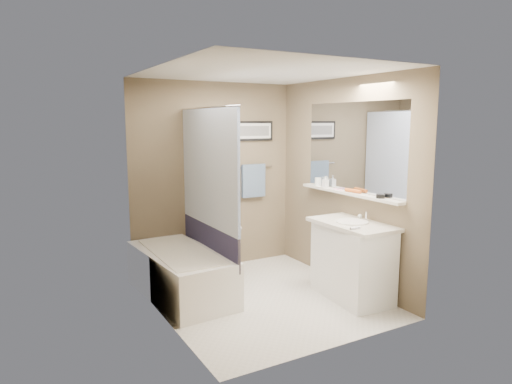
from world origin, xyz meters
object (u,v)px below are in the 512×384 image
bathtub (181,274)px  candle_bowl_near (380,196)px  glass_jar (318,182)px  vanity (352,262)px  toilet (223,247)px  hair_brush_front (353,191)px  soap_bottle (325,182)px

bathtub → candle_bowl_near: (1.79, -1.15, 0.89)m
glass_jar → vanity: bearing=-101.9°
toilet → vanity: vanity is taller
bathtub → candle_bowl_near: bearing=-37.0°
bathtub → hair_brush_front: size_ratio=6.82×
bathtub → soap_bottle: size_ratio=11.01×
hair_brush_front → glass_jar: bearing=90.0°
soap_bottle → vanity: bearing=-104.2°
toilet → vanity: size_ratio=0.79×
bathtub → candle_bowl_near: 2.30m
bathtub → glass_jar: glass_jar is taller
hair_brush_front → soap_bottle: (0.00, 0.50, 0.05)m
candle_bowl_near → glass_jar: 1.07m
hair_brush_front → glass_jar: (0.00, 0.65, 0.03)m
vanity → soap_bottle: bearing=81.1°
vanity → toilet: bearing=128.7°
hair_brush_front → bathtub: bearing=157.7°
vanity → glass_jar: size_ratio=9.00×
soap_bottle → toilet: bearing=149.8°
toilet → vanity: 1.63m
bathtub → toilet: (0.70, 0.40, 0.11)m
toilet → soap_bottle: soap_bottle is taller
toilet → candle_bowl_near: candle_bowl_near is taller
soap_bottle → candle_bowl_near: bearing=-90.0°
bathtub → soap_bottle: 2.03m
bathtub → glass_jar: size_ratio=15.00×
bathtub → vanity: bearing=-35.2°
toilet → candle_bowl_near: 2.05m
vanity → candle_bowl_near: candle_bowl_near is taller
toilet → vanity: bearing=144.7°
vanity → soap_bottle: 1.09m
candle_bowl_near → glass_jar: bearing=90.0°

